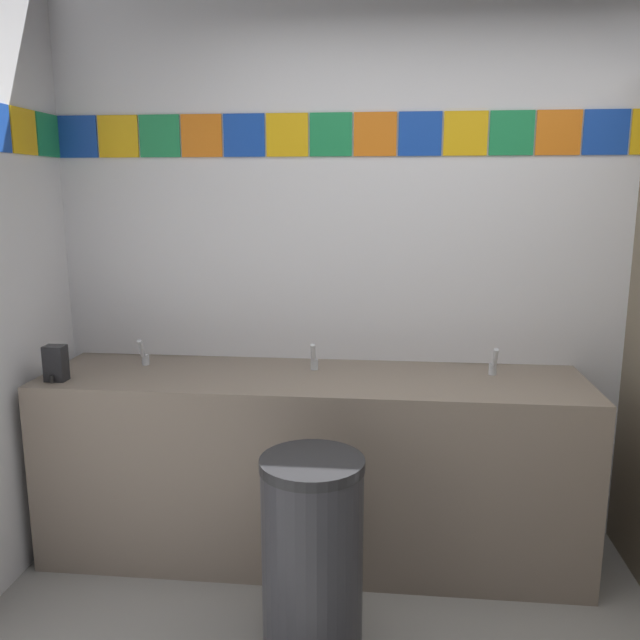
{
  "coord_description": "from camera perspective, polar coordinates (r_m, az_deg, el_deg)",
  "views": [
    {
      "loc": [
        -0.45,
        -1.57,
        1.7
      ],
      "look_at": [
        -0.71,
        0.97,
        1.19
      ],
      "focal_mm": 36.38,
      "sensor_mm": 36.0,
      "label": 1
    }
  ],
  "objects": [
    {
      "name": "faucet_right",
      "position": [
        3.06,
        15.02,
        -3.8
      ],
      "size": [
        0.04,
        0.1,
        0.14
      ],
      "color": "silver",
      "rests_on": "vanity_counter"
    },
    {
      "name": "faucet_center",
      "position": [
        3.04,
        -0.54,
        -3.52
      ],
      "size": [
        0.04,
        0.1,
        0.14
      ],
      "color": "silver",
      "rests_on": "vanity_counter"
    },
    {
      "name": "trash_bin",
      "position": [
        2.55,
        -0.68,
        -19.94
      ],
      "size": [
        0.38,
        0.38,
        0.76
      ],
      "color": "#333338",
      "rests_on": "ground_plane"
    },
    {
      "name": "wall_back",
      "position": [
        3.22,
        14.03,
        6.31
      ],
      "size": [
        4.14,
        0.09,
        2.88
      ],
      "color": "silver",
      "rests_on": "ground_plane"
    },
    {
      "name": "vanity_counter",
      "position": [
        3.12,
        -0.71,
        -12.47
      ],
      "size": [
        2.48,
        0.62,
        0.87
      ],
      "color": "gray",
      "rests_on": "ground_plane"
    },
    {
      "name": "faucet_left",
      "position": [
        3.24,
        -15.24,
        -3.01
      ],
      "size": [
        0.04,
        0.1,
        0.14
      ],
      "color": "silver",
      "rests_on": "vanity_counter"
    },
    {
      "name": "soap_dispenser",
      "position": [
        3.11,
        -22.22,
        -3.55
      ],
      "size": [
        0.09,
        0.09,
        0.16
      ],
      "color": "black",
      "rests_on": "vanity_counter"
    }
  ]
}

